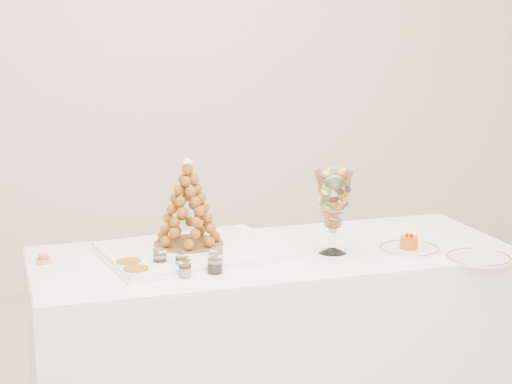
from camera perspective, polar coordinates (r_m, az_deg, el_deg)
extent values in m
cube|color=beige|center=(5.04, -6.24, 9.30)|extent=(4.50, 0.04, 2.80)
cube|color=white|center=(3.47, 1.25, -9.78)|extent=(1.92, 0.85, 0.71)
cube|color=white|center=(3.35, 1.27, -4.11)|extent=(1.91, 0.84, 0.01)
cube|color=white|center=(3.34, -4.20, -3.91)|extent=(0.75, 0.62, 0.02)
cylinder|color=white|center=(3.35, 5.12, -3.89)|extent=(0.11, 0.11, 0.02)
cylinder|color=white|center=(3.34, 5.13, -3.10)|extent=(0.02, 0.02, 0.08)
sphere|color=white|center=(3.33, 5.15, -2.45)|extent=(0.04, 0.04, 0.04)
cylinder|color=white|center=(3.42, 10.18, -3.77)|extent=(0.24, 0.24, 0.01)
cylinder|color=white|center=(3.36, 14.62, -4.29)|extent=(0.25, 0.25, 0.01)
cylinder|color=tan|center=(3.30, -13.96, -4.47)|extent=(0.06, 0.06, 0.02)
ellipsoid|color=#C04F51|center=(3.30, -13.98, -4.22)|extent=(0.04, 0.04, 0.03)
cylinder|color=white|center=(3.17, -6.42, -4.41)|extent=(0.05, 0.05, 0.07)
cylinder|color=white|center=(3.14, -4.97, -4.59)|extent=(0.05, 0.05, 0.06)
cylinder|color=white|center=(3.18, -2.64, -4.33)|extent=(0.05, 0.05, 0.06)
cylinder|color=white|center=(3.05, -4.76, -5.11)|extent=(0.05, 0.05, 0.06)
cylinder|color=white|center=(3.08, -2.75, -4.78)|extent=(0.07, 0.07, 0.07)
cylinder|color=white|center=(3.16, -8.50, -4.88)|extent=(0.10, 0.10, 0.03)
cylinder|color=white|center=(3.07, -8.00, -5.38)|extent=(0.10, 0.10, 0.03)
cylinder|color=brown|center=(3.39, -4.52, -3.44)|extent=(0.28, 0.28, 0.01)
cone|color=brown|center=(3.34, -4.57, -0.66)|extent=(0.26, 0.26, 0.33)
sphere|color=white|center=(3.31, -4.61, 1.97)|extent=(0.03, 0.03, 0.03)
cylinder|color=#D05709|center=(3.40, 10.16, -3.33)|extent=(0.07, 0.07, 0.05)
sphere|color=#930805|center=(3.40, 10.33, -2.80)|extent=(0.01, 0.01, 0.01)
sphere|color=#930805|center=(3.40, 10.04, -2.79)|extent=(0.01, 0.01, 0.01)
sphere|color=#930805|center=(3.39, 10.02, -2.86)|extent=(0.01, 0.01, 0.01)
sphere|color=#930805|center=(3.39, 10.32, -2.88)|extent=(0.01, 0.01, 0.01)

